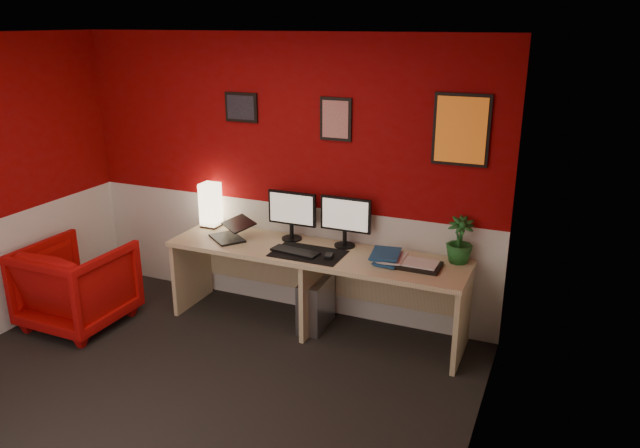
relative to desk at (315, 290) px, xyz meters
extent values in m
cube|color=black|center=(-0.47, -1.41, -0.36)|extent=(4.00, 3.50, 0.01)
cube|color=white|center=(-0.47, -1.41, 2.13)|extent=(4.00, 3.50, 0.01)
cube|color=maroon|center=(-0.47, 0.34, 0.89)|extent=(4.00, 0.01, 2.50)
cube|color=maroon|center=(1.53, -1.41, 0.89)|extent=(0.01, 3.50, 2.50)
cube|color=silver|center=(-0.47, 0.34, 0.14)|extent=(4.00, 0.01, 1.00)
cube|color=silver|center=(1.53, -1.41, 0.14)|extent=(0.01, 3.50, 1.00)
cube|color=tan|center=(0.00, 0.00, 0.00)|extent=(2.60, 0.65, 0.73)
cube|color=#FFE5B2|center=(-1.16, 0.21, 0.56)|extent=(0.16, 0.16, 0.40)
cube|color=black|center=(-0.84, -0.04, 0.47)|extent=(0.40, 0.38, 0.22)
cube|color=black|center=(-0.31, 0.18, 0.66)|extent=(0.45, 0.06, 0.58)
cube|color=black|center=(0.19, 0.20, 0.66)|extent=(0.45, 0.06, 0.58)
cube|color=black|center=(-0.03, -0.08, 0.37)|extent=(0.60, 0.38, 0.01)
cube|color=black|center=(-0.13, -0.11, 0.38)|extent=(0.43, 0.19, 0.02)
cube|color=black|center=(0.17, -0.11, 0.39)|extent=(0.08, 0.11, 0.03)
imported|color=navy|center=(0.57, 0.01, 0.38)|extent=(0.24, 0.30, 0.03)
imported|color=silver|center=(0.57, 0.01, 0.40)|extent=(0.22, 0.29, 0.02)
imported|color=navy|center=(0.51, -0.02, 0.43)|extent=(0.27, 0.34, 0.03)
cube|color=black|center=(0.89, 0.00, 0.38)|extent=(0.35, 0.25, 0.03)
imported|color=#19591E|center=(1.16, 0.23, 0.55)|extent=(0.25, 0.25, 0.38)
cube|color=#99999E|center=(-0.01, 0.04, -0.14)|extent=(0.22, 0.46, 0.45)
imported|color=red|center=(-1.97, -0.73, 0.01)|extent=(0.81, 0.83, 0.75)
cube|color=black|center=(-0.86, 0.33, 1.49)|extent=(0.32, 0.02, 0.26)
cube|color=red|center=(0.05, 0.33, 1.44)|extent=(0.28, 0.02, 0.36)
cube|color=orange|center=(1.09, 0.33, 1.42)|extent=(0.44, 0.02, 0.56)
camera|label=1|loc=(1.93, -4.40, 2.22)|focal=34.12mm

